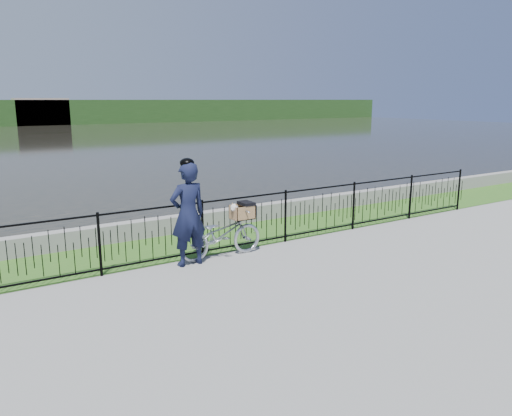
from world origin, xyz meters
TOP-DOWN VIEW (x-y plane):
  - ground at (0.00, 0.00)m, footprint 120.00×120.00m
  - grass_strip at (0.00, 2.60)m, footprint 60.00×2.00m
  - water at (0.00, 33.00)m, footprint 120.00×120.00m
  - quay_wall at (0.00, 3.60)m, footprint 60.00×0.30m
  - fence at (0.00, 1.60)m, footprint 14.00×0.06m
  - far_building_right at (6.00, 58.50)m, footprint 6.00×3.00m
  - bicycle_rig at (-0.69, 1.40)m, footprint 1.77×0.62m
  - cyclist at (-1.43, 1.32)m, footprint 0.73×0.50m

SIDE VIEW (x-z plane):
  - ground at x=0.00m, z-range 0.00..0.00m
  - water at x=0.00m, z-range 0.00..0.00m
  - grass_strip at x=0.00m, z-range 0.00..0.01m
  - quay_wall at x=0.00m, z-range 0.00..0.40m
  - bicycle_rig at x=-0.69m, z-range -0.06..1.01m
  - fence at x=0.00m, z-range 0.00..1.15m
  - cyclist at x=-1.43m, z-range -0.02..2.00m
  - far_building_right at x=6.00m, z-range 0.00..3.20m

